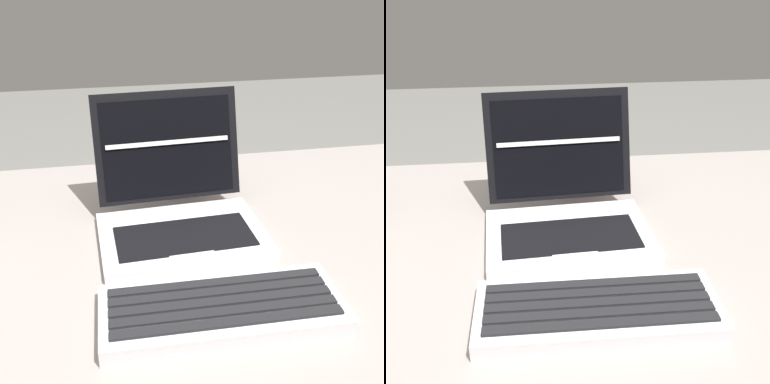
# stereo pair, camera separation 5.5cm
# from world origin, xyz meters

# --- Properties ---
(desk) EXTENTS (1.52, 0.75, 0.75)m
(desk) POSITION_xyz_m (0.00, 0.00, 0.67)
(desk) COLOR gray
(desk) RESTS_ON ground
(laptop_front) EXTENTS (0.30, 0.28, 0.24)m
(laptop_front) POSITION_xyz_m (0.06, 0.04, 0.80)
(laptop_front) COLOR silver
(laptop_front) RESTS_ON desk
(external_keyboard) EXTENTS (0.35, 0.14, 0.03)m
(external_keyboard) POSITION_xyz_m (0.09, -0.21, 0.77)
(external_keyboard) COLOR silver
(external_keyboard) RESTS_ON desk
(coffee_mug) EXTENTS (0.14, 0.09, 0.09)m
(coffee_mug) POSITION_xyz_m (0.11, 0.23, 0.80)
(coffee_mug) COLOR #B13737
(coffee_mug) RESTS_ON desk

